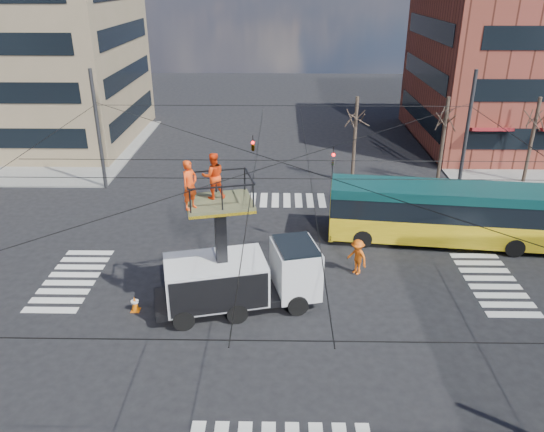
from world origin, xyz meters
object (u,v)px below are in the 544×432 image
Objects in this scene: utility_truck at (240,262)px; traffic_cone at (135,304)px; city_bus at (442,213)px; worker_ground at (181,296)px; flagger at (357,257)px.

utility_truck is 10.27× the size of traffic_cone.
city_bus is at bearing 24.61° from traffic_cone.
utility_truck is at bearing 5.83° from traffic_cone.
city_bus reaches higher than worker_ground.
traffic_cone is at bearing -110.15° from flagger.
utility_truck is 12.12m from city_bus.
utility_truck is 4.94m from traffic_cone.
city_bus is at bearing 18.01° from utility_truck.
flagger is at bearing 14.58° from utility_truck.
worker_ground is (-2.46, -0.89, -1.17)m from utility_truck.
utility_truck is at bearing -64.98° from worker_ground.
utility_truck is at bearing -100.58° from flagger.
traffic_cone is at bearing 172.22° from utility_truck.
city_bus is at bearing 86.32° from flagger.
worker_ground is 8.70m from flagger.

